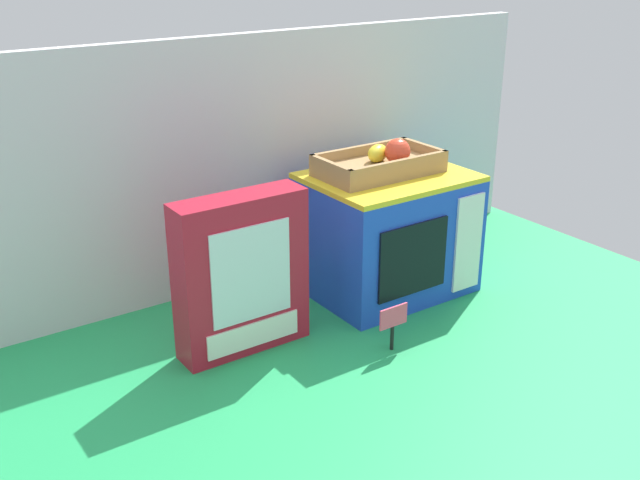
{
  "coord_description": "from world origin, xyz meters",
  "views": [
    {
      "loc": [
        -0.88,
        -1.26,
        0.81
      ],
      "look_at": [
        -0.02,
        -0.01,
        0.18
      ],
      "focal_mm": 42.24,
      "sensor_mm": 36.0,
      "label": 1
    }
  ],
  "objects_px": {
    "cookie_set_box": "(242,274)",
    "loose_toy_apple": "(446,247)",
    "price_sign": "(393,321)",
    "toy_microwave": "(387,233)",
    "food_groups_crate": "(381,164)"
  },
  "relations": [
    {
      "from": "cookie_set_box",
      "to": "loose_toy_apple",
      "type": "relative_size",
      "value": 5.38
    },
    {
      "from": "food_groups_crate",
      "to": "loose_toy_apple",
      "type": "xyz_separation_m",
      "value": [
        0.26,
        0.03,
        -0.28
      ]
    },
    {
      "from": "toy_microwave",
      "to": "cookie_set_box",
      "type": "distance_m",
      "value": 0.43
    },
    {
      "from": "price_sign",
      "to": "loose_toy_apple",
      "type": "relative_size",
      "value": 1.61
    },
    {
      "from": "price_sign",
      "to": "cookie_set_box",
      "type": "bearing_deg",
      "value": 142.99
    },
    {
      "from": "cookie_set_box",
      "to": "price_sign",
      "type": "height_order",
      "value": "cookie_set_box"
    },
    {
      "from": "food_groups_crate",
      "to": "cookie_set_box",
      "type": "distance_m",
      "value": 0.44
    },
    {
      "from": "toy_microwave",
      "to": "loose_toy_apple",
      "type": "distance_m",
      "value": 0.28
    },
    {
      "from": "toy_microwave",
      "to": "cookie_set_box",
      "type": "xyz_separation_m",
      "value": [
        -0.42,
        -0.05,
        0.02
      ]
    },
    {
      "from": "toy_microwave",
      "to": "cookie_set_box",
      "type": "relative_size",
      "value": 1.1
    },
    {
      "from": "toy_microwave",
      "to": "food_groups_crate",
      "type": "relative_size",
      "value": 1.29
    },
    {
      "from": "food_groups_crate",
      "to": "loose_toy_apple",
      "type": "relative_size",
      "value": 4.58
    },
    {
      "from": "price_sign",
      "to": "loose_toy_apple",
      "type": "bearing_deg",
      "value": 34.16
    },
    {
      "from": "toy_microwave",
      "to": "price_sign",
      "type": "height_order",
      "value": "toy_microwave"
    },
    {
      "from": "toy_microwave",
      "to": "loose_toy_apple",
      "type": "xyz_separation_m",
      "value": [
        0.25,
        0.05,
        -0.11
      ]
    }
  ]
}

